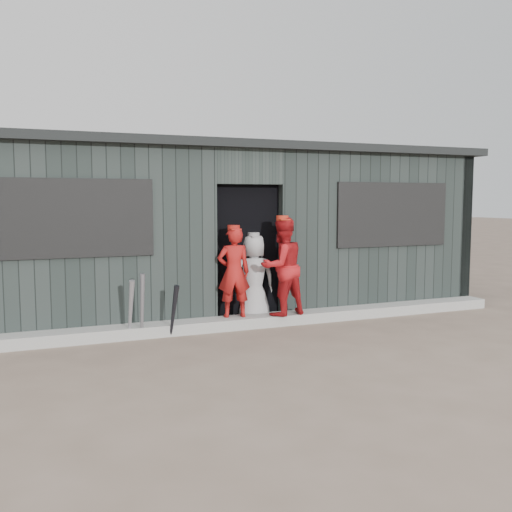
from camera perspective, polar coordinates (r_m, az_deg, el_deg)
name	(u,v)px	position (r m, az deg, el deg)	size (l,w,h in m)	color
ground	(316,359)	(6.51, 6.06, -10.25)	(80.00, 80.00, 0.00)	brown
curb	(255,321)	(8.10, -0.05, -6.51)	(8.00, 0.36, 0.15)	gray
bat_left	(131,310)	(7.38, -12.44, -5.28)	(0.07, 0.07, 0.81)	#95949C
bat_mid	(142,307)	(7.40, -11.33, -4.98)	(0.07, 0.07, 0.86)	gray
bat_right	(174,311)	(7.45, -8.24, -5.48)	(0.07, 0.07, 0.71)	black
player_red_left	(234,272)	(7.92, -2.23, -1.63)	(0.46, 0.30, 1.26)	#9F1513
player_red_right	(282,266)	(8.04, 2.63, -1.06)	(0.67, 0.52, 1.39)	#AA1418
player_grey_back	(254,278)	(8.31, -0.24, -2.23)	(0.63, 0.41, 1.29)	#A2A2A2
dugout	(218,230)	(9.51, -3.87, 2.66)	(8.30, 3.30, 2.62)	black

